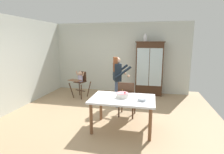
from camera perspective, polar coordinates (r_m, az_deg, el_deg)
ground_plane at (r=5.00m, az=-3.20°, el=-12.25°), size 6.24×6.24×0.00m
wall_back at (r=7.18m, az=2.41°, el=6.11°), size 5.32×0.06×2.70m
wall_left at (r=5.91m, az=-28.76°, el=3.64°), size 0.06×5.32×2.70m
china_cabinet at (r=6.84m, az=11.69°, el=2.69°), size 1.03×0.48×1.99m
ceramic_vase at (r=6.78m, az=10.48°, el=12.04°), size 0.13×0.13×0.27m
high_chair_with_toddler at (r=6.50m, az=-10.08°, el=-0.80°), size 0.71×0.80×0.95m
adult_person at (r=5.46m, az=1.71°, el=0.45°), size 0.63×0.62×1.53m
dining_table at (r=4.10m, az=3.39°, el=-7.95°), size 1.43×0.94×0.74m
birthday_cake at (r=4.10m, az=3.28°, el=-5.72°), size 0.28×0.28×0.19m
serving_bowl at (r=3.93m, az=9.41°, el=-7.04°), size 0.18×0.18×0.05m
dining_chair_far_side at (r=4.77m, az=4.63°, el=-6.29°), size 0.46×0.46×0.96m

